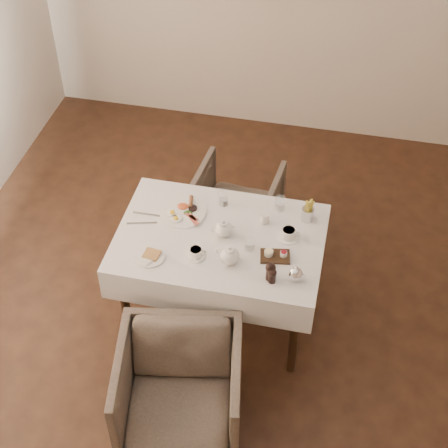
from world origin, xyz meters
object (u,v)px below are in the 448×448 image
armchair_near (180,390)px  table (220,250)px  armchair_far (237,204)px  breakfast_plate (183,211)px  teapot_centre (223,228)px

armchair_near → table: bearing=76.7°
table → armchair_far: size_ratio=2.07×
breakfast_plate → teapot_centre: size_ratio=1.95×
table → teapot_centre: teapot_centre is taller
table → armchair_near: bearing=-93.2°
table → armchair_near: size_ratio=1.79×
armchair_near → teapot_centre: bearing=75.6°
armchair_far → breakfast_plate: (-0.22, -0.67, 0.48)m
table → breakfast_plate: 0.35m
armchair_near → armchair_far: 1.68m
table → teapot_centre: 0.18m
armchair_near → armchair_far: armchair_near is taller
armchair_near → breakfast_plate: breakfast_plate is taller
breakfast_plate → table: bearing=-16.6°
breakfast_plate → teapot_centre: bearing=-12.3°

